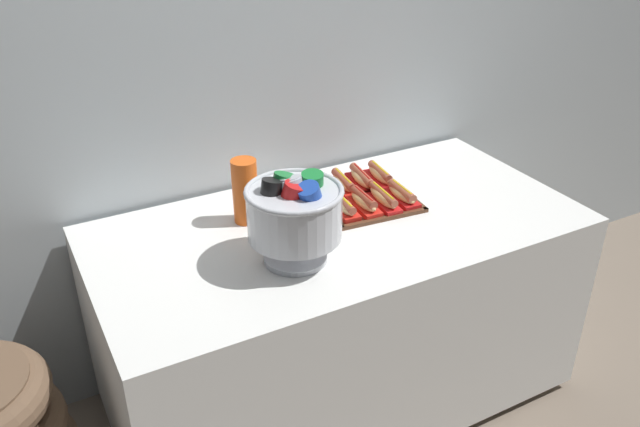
{
  "coord_description": "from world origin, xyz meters",
  "views": [
    {
      "loc": [
        -0.96,
        -1.65,
        1.85
      ],
      "look_at": [
        -0.09,
        -0.03,
        0.84
      ],
      "focal_mm": 36.88,
      "sensor_mm": 36.0,
      "label": 1
    }
  ],
  "objects_px": {
    "hot_dog_0": "(344,206)",
    "hot_dog_5": "(343,183)",
    "hot_dog_1": "(364,202)",
    "buffet_table": "(338,310)",
    "cup_stack": "(245,191)",
    "hot_dog_7": "(380,175)",
    "serving_tray": "(362,198)",
    "hot_dog_4": "(325,186)",
    "hot_dog_6": "(362,179)",
    "punch_bowl": "(294,211)",
    "hot_dog_3": "(402,194)",
    "hot_dog_2": "(383,198)"
  },
  "relations": [
    {
      "from": "hot_dog_1",
      "to": "hot_dog_2",
      "type": "relative_size",
      "value": 0.91
    },
    {
      "from": "hot_dog_4",
      "to": "punch_bowl",
      "type": "relative_size",
      "value": 0.62
    },
    {
      "from": "hot_dog_3",
      "to": "hot_dog_4",
      "type": "relative_size",
      "value": 0.92
    },
    {
      "from": "serving_tray",
      "to": "punch_bowl",
      "type": "xyz_separation_m",
      "value": [
        -0.39,
        -0.25,
        0.16
      ]
    },
    {
      "from": "hot_dog_2",
      "to": "hot_dog_4",
      "type": "distance_m",
      "value": 0.22
    },
    {
      "from": "hot_dog_7",
      "to": "hot_dog_5",
      "type": "bearing_deg",
      "value": 175.03
    },
    {
      "from": "buffet_table",
      "to": "hot_dog_5",
      "type": "bearing_deg",
      "value": 56.72
    },
    {
      "from": "buffet_table",
      "to": "cup_stack",
      "type": "xyz_separation_m",
      "value": [
        -0.27,
        0.16,
        0.47
      ]
    },
    {
      "from": "hot_dog_4",
      "to": "punch_bowl",
      "type": "xyz_separation_m",
      "value": [
        -0.29,
        -0.34,
        0.13
      ]
    },
    {
      "from": "hot_dog_5",
      "to": "hot_dog_7",
      "type": "bearing_deg",
      "value": -4.97
    },
    {
      "from": "hot_dog_3",
      "to": "punch_bowl",
      "type": "bearing_deg",
      "value": -162.7
    },
    {
      "from": "hot_dog_0",
      "to": "hot_dog_3",
      "type": "relative_size",
      "value": 0.93
    },
    {
      "from": "serving_tray",
      "to": "hot_dog_7",
      "type": "height_order",
      "value": "hot_dog_7"
    },
    {
      "from": "hot_dog_7",
      "to": "hot_dog_4",
      "type": "bearing_deg",
      "value": 175.03
    },
    {
      "from": "hot_dog_1",
      "to": "hot_dog_5",
      "type": "height_order",
      "value": "hot_dog_1"
    },
    {
      "from": "hot_dog_7",
      "to": "hot_dog_2",
      "type": "bearing_deg",
      "value": -119.42
    },
    {
      "from": "hot_dog_1",
      "to": "hot_dog_4",
      "type": "distance_m",
      "value": 0.18
    },
    {
      "from": "hot_dog_7",
      "to": "punch_bowl",
      "type": "height_order",
      "value": "punch_bowl"
    },
    {
      "from": "hot_dog_0",
      "to": "hot_dog_5",
      "type": "xyz_separation_m",
      "value": [
        0.09,
        0.16,
        -0.0
      ]
    },
    {
      "from": "hot_dog_1",
      "to": "punch_bowl",
      "type": "height_order",
      "value": "punch_bowl"
    },
    {
      "from": "serving_tray",
      "to": "hot_dog_7",
      "type": "xyz_separation_m",
      "value": [
        0.12,
        0.07,
        0.03
      ]
    },
    {
      "from": "hot_dog_4",
      "to": "hot_dog_7",
      "type": "distance_m",
      "value": 0.23
    },
    {
      "from": "hot_dog_4",
      "to": "hot_dog_5",
      "type": "xyz_separation_m",
      "value": [
        0.07,
        -0.01,
        -0.0
      ]
    },
    {
      "from": "hot_dog_3",
      "to": "hot_dog_5",
      "type": "xyz_separation_m",
      "value": [
        -0.14,
        0.18,
        -0.0
      ]
    },
    {
      "from": "hot_dog_0",
      "to": "serving_tray",
      "type": "bearing_deg",
      "value": 31.28
    },
    {
      "from": "hot_dog_0",
      "to": "hot_dog_7",
      "type": "bearing_deg",
      "value": 31.28
    },
    {
      "from": "buffet_table",
      "to": "hot_dog_7",
      "type": "xyz_separation_m",
      "value": [
        0.28,
        0.19,
        0.4
      ]
    },
    {
      "from": "hot_dog_3",
      "to": "punch_bowl",
      "type": "relative_size",
      "value": 0.57
    },
    {
      "from": "hot_dog_7",
      "to": "hot_dog_6",
      "type": "bearing_deg",
      "value": 175.03
    },
    {
      "from": "hot_dog_0",
      "to": "hot_dog_7",
      "type": "xyz_separation_m",
      "value": [
        0.24,
        0.14,
        0.0
      ]
    },
    {
      "from": "hot_dog_5",
      "to": "punch_bowl",
      "type": "distance_m",
      "value": 0.51
    },
    {
      "from": "buffet_table",
      "to": "hot_dog_5",
      "type": "xyz_separation_m",
      "value": [
        0.13,
        0.2,
        0.4
      ]
    },
    {
      "from": "serving_tray",
      "to": "cup_stack",
      "type": "height_order",
      "value": "cup_stack"
    },
    {
      "from": "hot_dog_4",
      "to": "hot_dog_2",
      "type": "bearing_deg",
      "value": -52.7
    },
    {
      "from": "hot_dog_7",
      "to": "cup_stack",
      "type": "relative_size",
      "value": 0.8
    },
    {
      "from": "hot_dog_1",
      "to": "hot_dog_5",
      "type": "xyz_separation_m",
      "value": [
        0.01,
        0.16,
        -0.0
      ]
    },
    {
      "from": "hot_dog_1",
      "to": "cup_stack",
      "type": "distance_m",
      "value": 0.41
    },
    {
      "from": "buffet_table",
      "to": "cup_stack",
      "type": "bearing_deg",
      "value": 148.33
    },
    {
      "from": "hot_dog_1",
      "to": "hot_dog_4",
      "type": "xyz_separation_m",
      "value": [
        -0.06,
        0.17,
        -0.0
      ]
    },
    {
      "from": "buffet_table",
      "to": "hot_dog_4",
      "type": "relative_size",
      "value": 9.04
    },
    {
      "from": "hot_dog_5",
      "to": "hot_dog_1",
      "type": "bearing_deg",
      "value": -94.97
    },
    {
      "from": "buffet_table",
      "to": "serving_tray",
      "type": "relative_size",
      "value": 4.25
    },
    {
      "from": "hot_dog_5",
      "to": "cup_stack",
      "type": "bearing_deg",
      "value": -174.86
    },
    {
      "from": "hot_dog_3",
      "to": "hot_dog_7",
      "type": "distance_m",
      "value": 0.17
    },
    {
      "from": "serving_tray",
      "to": "hot_dog_6",
      "type": "distance_m",
      "value": 0.1
    },
    {
      "from": "serving_tray",
      "to": "hot_dog_4",
      "type": "relative_size",
      "value": 2.13
    },
    {
      "from": "buffet_table",
      "to": "hot_dog_5",
      "type": "height_order",
      "value": "hot_dog_5"
    },
    {
      "from": "hot_dog_2",
      "to": "hot_dog_5",
      "type": "relative_size",
      "value": 1.08
    },
    {
      "from": "hot_dog_1",
      "to": "hot_dog_5",
      "type": "relative_size",
      "value": 0.98
    },
    {
      "from": "hot_dog_1",
      "to": "hot_dog_0",
      "type": "bearing_deg",
      "value": 175.03
    }
  ]
}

